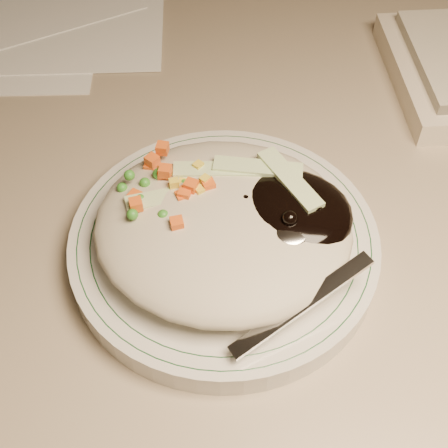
# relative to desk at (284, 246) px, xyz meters

# --- Properties ---
(desk) EXTENTS (1.40, 0.70, 0.74)m
(desk) POSITION_rel_desk_xyz_m (0.00, 0.00, 0.00)
(desk) COLOR gray
(desk) RESTS_ON ground
(plate) EXTENTS (0.24, 0.24, 0.02)m
(plate) POSITION_rel_desk_xyz_m (-0.05, -0.17, 0.21)
(plate) COLOR silver
(plate) RESTS_ON desk
(plate_rim) EXTENTS (0.23, 0.23, 0.00)m
(plate_rim) POSITION_rel_desk_xyz_m (-0.05, -0.17, 0.22)
(plate_rim) COLOR #144723
(plate_rim) RESTS_ON plate
(meal) EXTENTS (0.20, 0.19, 0.05)m
(meal) POSITION_rel_desk_xyz_m (-0.04, -0.17, 0.24)
(meal) COLOR #AEA68D
(meal) RESTS_ON plate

